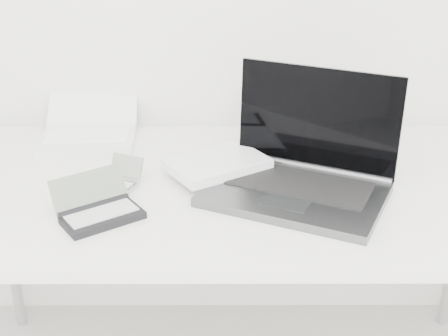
{
  "coord_description": "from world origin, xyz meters",
  "views": [
    {
      "loc": [
        -0.03,
        0.11,
        1.44
      ],
      "look_at": [
        -0.03,
        1.51,
        0.79
      ],
      "focal_mm": 50.0,
      "sensor_mm": 36.0,
      "label": 1
    }
  ],
  "objects_px": {
    "desk": "(235,199)",
    "palmtop_charcoal": "(99,210)",
    "netbook_open_white": "(89,130)",
    "laptop_large": "(284,170)"
  },
  "relations": [
    {
      "from": "desk",
      "to": "laptop_large",
      "type": "distance_m",
      "value": 0.16
    },
    {
      "from": "netbook_open_white",
      "to": "laptop_large",
      "type": "bearing_deg",
      "value": -34.11
    },
    {
      "from": "desk",
      "to": "palmtop_charcoal",
      "type": "height_order",
      "value": "palmtop_charcoal"
    },
    {
      "from": "netbook_open_white",
      "to": "palmtop_charcoal",
      "type": "bearing_deg",
      "value": -79.65
    },
    {
      "from": "laptop_large",
      "to": "palmtop_charcoal",
      "type": "distance_m",
      "value": 0.47
    },
    {
      "from": "laptop_large",
      "to": "netbook_open_white",
      "type": "relative_size",
      "value": 1.73
    },
    {
      "from": "laptop_large",
      "to": "netbook_open_white",
      "type": "bearing_deg",
      "value": 173.9
    },
    {
      "from": "desk",
      "to": "palmtop_charcoal",
      "type": "relative_size",
      "value": 7.13
    },
    {
      "from": "desk",
      "to": "laptop_large",
      "type": "height_order",
      "value": "laptop_large"
    },
    {
      "from": "palmtop_charcoal",
      "to": "netbook_open_white",
      "type": "bearing_deg",
      "value": 68.74
    }
  ]
}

